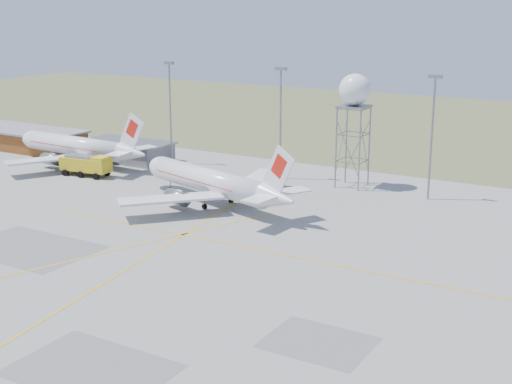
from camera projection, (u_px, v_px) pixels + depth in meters
The scene contains 12 objects.
ground at pixel (53, 324), 72.17m from camera, with size 400.00×400.00×0.00m, color gray.
grass_strip at pixel (448, 126), 188.56m from camera, with size 400.00×120.00×0.03m, color #4A5A31.
building_orange at pixel (18, 138), 160.15m from camera, with size 33.00×12.00×4.30m.
building_grey at pixel (127, 151), 147.07m from camera, with size 19.00×10.00×3.90m.
mast_a at pixel (170, 104), 141.22m from camera, with size 2.20×0.50×20.50m.
mast_b at pixel (281, 114), 128.88m from camera, with size 2.20×0.50×20.50m.
mast_c at pixel (432, 127), 115.07m from camera, with size 2.20×0.50×20.50m.
airliner_main at pixel (212, 182), 114.21m from camera, with size 34.40×32.60×11.90m.
airliner_far at pixel (78, 147), 142.90m from camera, with size 34.32×33.33×11.67m.
radar_tower at pixel (354, 124), 123.50m from camera, with size 5.49×5.49×19.88m.
fire_truck at pixel (87, 166), 133.58m from camera, with size 10.21×4.75×3.98m.
baggage_tug at pixel (172, 174), 132.68m from camera, with size 2.34×1.89×1.78m.
Camera 1 is at (51.59, -46.54, 31.38)m, focal length 50.00 mm.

